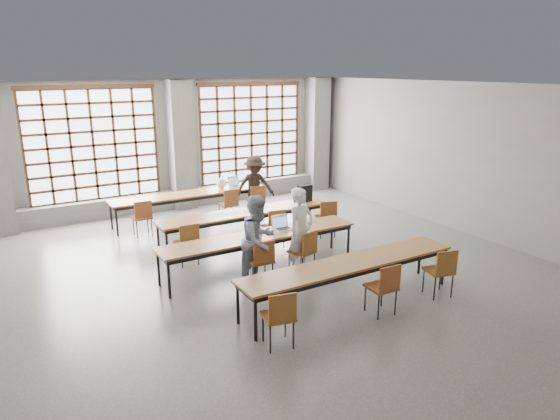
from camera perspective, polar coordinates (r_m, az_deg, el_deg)
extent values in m
plane|color=#4F4F4C|center=(9.83, -0.26, -6.80)|extent=(11.00, 11.00, 0.00)
plane|color=silver|center=(9.06, -0.29, 14.03)|extent=(11.00, 11.00, 0.00)
plane|color=slate|center=(14.24, -11.60, 7.39)|extent=(10.00, 0.00, 10.00)
plane|color=slate|center=(12.53, 19.98, 5.59)|extent=(0.00, 11.00, 11.00)
cube|color=#555553|center=(13.98, -11.22, 7.25)|extent=(0.60, 0.55, 3.50)
cube|color=#555553|center=(16.02, 4.27, 8.61)|extent=(0.60, 0.55, 3.50)
cube|color=white|center=(13.64, -20.61, 6.96)|extent=(3.20, 0.02, 2.80)
cube|color=black|center=(13.56, -20.55, 6.92)|extent=(3.20, 0.05, 2.80)
cube|color=black|center=(13.84, -19.97, 0.99)|extent=(3.32, 0.07, 0.10)
cube|color=black|center=(13.43, -21.17, 13.02)|extent=(3.32, 0.07, 0.10)
cube|color=white|center=(15.07, -3.43, 8.73)|extent=(3.20, 0.02, 2.80)
cube|color=black|center=(15.00, -3.29, 8.69)|extent=(3.20, 0.05, 2.80)
cube|color=black|center=(15.26, -3.20, 3.29)|extent=(3.32, 0.07, 0.10)
cube|color=black|center=(14.88, -3.38, 14.24)|extent=(3.32, 0.07, 0.10)
cube|color=#555553|center=(14.35, -11.00, 1.36)|extent=(9.80, 0.35, 0.50)
cube|color=brown|center=(12.87, -10.26, 1.83)|extent=(4.00, 0.70, 0.04)
cube|color=black|center=(12.89, -10.25, 1.57)|extent=(3.90, 0.64, 0.08)
cylinder|color=black|center=(12.19, -18.15, -1.32)|extent=(0.05, 0.05, 0.69)
cylinder|color=black|center=(12.74, -18.74, -0.64)|extent=(0.05, 0.05, 0.69)
cylinder|color=black|center=(13.47, -2.09, 1.11)|extent=(0.05, 0.05, 0.69)
cylinder|color=black|center=(13.97, -3.23, 1.64)|extent=(0.05, 0.05, 0.69)
cube|color=brown|center=(11.11, -3.95, -0.23)|extent=(4.00, 0.70, 0.04)
cube|color=black|center=(11.13, -3.94, -0.52)|extent=(3.90, 0.64, 0.08)
cylinder|color=black|center=(10.29, -12.79, -4.09)|extent=(0.05, 0.05, 0.69)
cylinder|color=black|center=(10.82, -13.75, -3.16)|extent=(0.05, 0.05, 0.69)
cylinder|color=black|center=(11.93, 4.98, -0.93)|extent=(0.05, 0.05, 0.69)
cylinder|color=black|center=(12.39, 3.43, -0.25)|extent=(0.05, 0.05, 0.69)
cube|color=brown|center=(9.56, -2.29, -2.94)|extent=(4.00, 0.70, 0.04)
cube|color=black|center=(9.58, -2.29, -3.28)|extent=(3.90, 0.64, 0.08)
cylinder|color=black|center=(8.75, -12.57, -7.76)|extent=(0.05, 0.05, 0.69)
cylinder|color=black|center=(9.27, -13.72, -6.46)|extent=(0.05, 0.05, 0.69)
cylinder|color=black|center=(10.46, 7.81, -3.51)|extent=(0.05, 0.05, 0.69)
cylinder|color=black|center=(10.89, 5.93, -2.64)|extent=(0.05, 0.05, 0.69)
cube|color=brown|center=(8.34, 8.02, -6.03)|extent=(4.00, 0.70, 0.04)
cube|color=black|center=(8.36, 8.00, -6.41)|extent=(3.90, 0.64, 0.08)
cylinder|color=black|center=(7.31, -2.81, -12.37)|extent=(0.05, 0.05, 0.69)
cylinder|color=black|center=(7.77, -4.84, -10.59)|extent=(0.05, 0.05, 0.69)
cylinder|color=black|center=(9.54, 18.17, -6.17)|extent=(0.05, 0.05, 0.69)
cylinder|color=black|center=(9.89, 15.67, -5.14)|extent=(0.05, 0.05, 0.69)
cube|color=brown|center=(12.03, -15.51, -0.80)|extent=(0.43, 0.43, 0.04)
cube|color=brown|center=(11.78, -15.35, 0.02)|extent=(0.40, 0.04, 0.40)
cylinder|color=black|center=(12.10, -15.43, -1.82)|extent=(0.02, 0.02, 0.45)
cube|color=brown|center=(12.74, -5.96, 0.64)|extent=(0.43, 0.43, 0.04)
cube|color=brown|center=(12.51, -5.58, 1.45)|extent=(0.40, 0.04, 0.40)
cylinder|color=black|center=(12.80, -5.93, -0.33)|extent=(0.02, 0.02, 0.45)
cube|color=brown|center=(13.08, -2.78, 1.11)|extent=(0.48, 0.48, 0.04)
cube|color=brown|center=(12.84, -2.50, 1.89)|extent=(0.40, 0.09, 0.40)
cylinder|color=black|center=(13.14, -2.77, 0.17)|extent=(0.02, 0.02, 0.45)
cube|color=brown|center=(10.12, -10.64, -3.69)|extent=(0.42, 0.42, 0.04)
cube|color=brown|center=(9.87, -10.30, -2.78)|extent=(0.40, 0.03, 0.40)
cylinder|color=black|center=(10.20, -10.57, -4.88)|extent=(0.02, 0.02, 0.45)
cube|color=brown|center=(10.91, -0.75, -1.94)|extent=(0.47, 0.47, 0.04)
cube|color=brown|center=(10.66, -0.33, -1.07)|extent=(0.40, 0.08, 0.40)
cylinder|color=black|center=(10.98, -0.74, -3.06)|extent=(0.02, 0.02, 0.45)
cube|color=brown|center=(11.63, 5.25, -0.85)|extent=(0.53, 0.53, 0.04)
cube|color=brown|center=(11.39, 5.59, -0.02)|extent=(0.39, 0.15, 0.40)
cylinder|color=black|center=(11.70, 5.22, -1.90)|extent=(0.02, 0.02, 0.45)
cube|color=brown|center=(9.06, -2.29, -5.79)|extent=(0.45, 0.45, 0.04)
cube|color=brown|center=(8.81, -1.79, -4.84)|extent=(0.40, 0.06, 0.40)
cylinder|color=black|center=(9.15, -2.28, -7.10)|extent=(0.02, 0.02, 0.45)
cube|color=brown|center=(9.49, 2.51, -4.76)|extent=(0.52, 0.52, 0.04)
cube|color=brown|center=(9.29, 3.46, -3.73)|extent=(0.39, 0.14, 0.40)
cylinder|color=black|center=(9.57, 2.49, -6.02)|extent=(0.02, 0.02, 0.45)
cube|color=brown|center=(7.15, -0.23, -12.08)|extent=(0.50, 0.50, 0.04)
cube|color=brown|center=(6.88, 0.31, -11.13)|extent=(0.40, 0.11, 0.40)
cylinder|color=black|center=(7.26, -0.23, -13.64)|extent=(0.02, 0.02, 0.45)
cube|color=brown|center=(8.18, 11.47, -8.64)|extent=(0.44, 0.44, 0.04)
cube|color=brown|center=(7.95, 12.48, -7.64)|extent=(0.40, 0.05, 0.40)
cylinder|color=black|center=(8.27, 11.38, -10.06)|extent=(0.02, 0.02, 0.45)
cube|color=brown|center=(9.04, 17.68, -6.64)|extent=(0.51, 0.51, 0.04)
cube|color=brown|center=(8.81, 18.54, -5.72)|extent=(0.40, 0.12, 0.40)
cylinder|color=black|center=(9.13, 17.56, -7.94)|extent=(0.02, 0.02, 0.45)
imported|color=silver|center=(9.40, 2.37, -2.46)|extent=(0.70, 0.57, 1.67)
imported|color=navy|center=(8.97, -2.47, -3.45)|extent=(0.99, 0.90, 1.65)
imported|color=black|center=(13.03, -2.91, 2.71)|extent=(1.15, 0.80, 1.63)
cube|color=#BCBCC1|center=(9.85, 0.39, -2.17)|extent=(0.36, 0.26, 0.02)
cube|color=black|center=(9.84, 0.42, -2.12)|extent=(0.30, 0.18, 0.00)
cube|color=#BCBCC1|center=(9.93, -0.03, -1.29)|extent=(0.36, 0.07, 0.26)
cube|color=#93B4FF|center=(9.92, 0.00, -1.45)|extent=(0.31, 0.05, 0.21)
cube|color=#B5B5BA|center=(13.42, -4.94, 2.74)|extent=(0.42, 0.35, 0.02)
cube|color=black|center=(13.41, -4.92, 2.78)|extent=(0.34, 0.25, 0.00)
cube|color=#B5B5BA|center=(13.50, -5.34, 3.33)|extent=(0.37, 0.16, 0.26)
cube|color=#8BB2F1|center=(13.49, -5.31, 3.22)|extent=(0.31, 0.13, 0.21)
ellipsoid|color=white|center=(9.99, 2.56, -1.86)|extent=(0.11, 0.09, 0.04)
cube|color=green|center=(9.58, -2.79, -2.49)|extent=(0.25, 0.10, 0.09)
cube|color=black|center=(9.55, -1.06, -2.78)|extent=(0.13, 0.07, 0.01)
cube|color=silver|center=(10.91, -6.89, -0.51)|extent=(0.32, 0.25, 0.00)
cube|color=white|center=(10.94, -5.24, -0.41)|extent=(0.33, 0.27, 0.00)
cube|color=silver|center=(11.15, -3.49, -0.05)|extent=(0.32, 0.24, 0.00)
cube|color=black|center=(11.87, 2.83, 1.95)|extent=(0.32, 0.21, 0.40)
ellipsoid|color=white|center=(13.21, -6.72, 3.06)|extent=(0.32, 0.28, 0.29)
cube|color=maroon|center=(7.13, -0.23, -11.72)|extent=(0.21, 0.11, 0.06)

